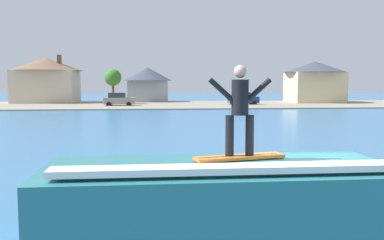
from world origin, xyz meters
name	(u,v)px	position (x,y,z in m)	size (l,w,h in m)	color
ground_plane	(309,230)	(0.00, 0.00, 0.00)	(260.00, 260.00, 0.00)	#326798
wave_crest	(220,201)	(-1.96, -0.34, 0.78)	(6.84, 2.83, 1.66)	#266E73
surfboard	(239,157)	(-1.64, -0.60, 1.69)	(1.81, 0.78, 0.06)	orange
surfer	(240,105)	(-1.65, -0.61, 2.67)	(1.20, 0.32, 1.71)	black
shoreline_bank	(172,105)	(0.00, 52.27, 0.07)	(120.00, 21.93, 0.13)	gray
car_near_shore	(119,99)	(-7.35, 49.37, 0.95)	(4.05, 2.32, 1.86)	gray
car_far_shore	(243,99)	(10.05, 50.67, 0.95)	(4.27, 2.08, 1.86)	navy
house_with_chimney	(47,78)	(-19.28, 60.25, 3.96)	(11.35, 11.35, 7.51)	beige
house_gabled_white	(315,80)	(22.85, 56.21, 3.70)	(9.83, 9.83, 6.56)	beige
house_small_cottage	(148,82)	(-3.46, 61.91, 3.39)	(8.05, 8.05, 5.74)	#9EA3AD
tree_tall_bare	(113,78)	(-8.56, 55.19, 3.93)	(2.51, 2.51, 5.25)	brown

